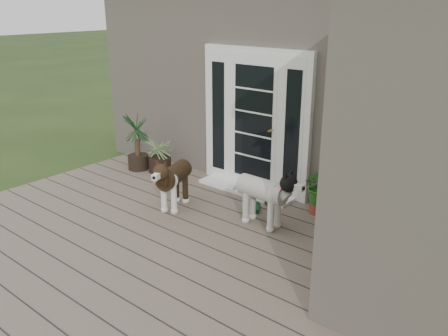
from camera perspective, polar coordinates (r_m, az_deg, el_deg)
The scene contains 14 objects.
deck at distance 5.78m, azimuth -7.89°, elevation -9.71°, with size 6.20×4.60×0.12m, color #6B5B4C.
house_main at distance 8.59m, azimuth 13.15°, elevation 10.28°, with size 7.40×4.00×3.10m, color #665E54.
door_unit at distance 7.03m, azimuth 3.80°, elevation 5.78°, with size 1.90×0.14×2.15m, color white.
door_step at distance 7.20m, azimuth 2.68°, elevation -2.65°, with size 1.60×0.40×0.05m, color white.
brindle_dog at distance 6.56m, azimuth -6.09°, elevation -1.93°, with size 0.37×0.85×0.71m, color #312212, non-canonical shape.
white_dog at distance 6.02m, azimuth 4.70°, elevation -3.80°, with size 0.38×0.88×0.73m, color white, non-canonical shape.
spider_plant at distance 8.00m, azimuth -7.92°, elevation 1.90°, with size 0.64×0.64×0.68m, color #81A364, non-canonical shape.
yucca at distance 8.14m, azimuth -10.60°, elevation 3.20°, with size 0.68×0.68×0.99m, color #143411, non-canonical shape.
herb_a at distance 6.49m, azimuth 11.57°, elevation -3.12°, with size 0.45×0.45×0.58m, color #24611B.
herb_b at distance 6.27m, azimuth 15.95°, elevation -4.01°, with size 0.43×0.43×0.64m, color #1C5719.
herb_c at distance 6.07m, azimuth 18.37°, elevation -5.36°, with size 0.38×0.38×0.59m, color #164D18.
sapling at distance 5.49m, azimuth 15.44°, elevation -1.34°, with size 0.50×0.50×1.71m, color #265117, non-canonical shape.
clog_left at distance 6.55m, azimuth 3.96°, elevation -4.86°, with size 0.13×0.28×0.08m, color #163721, non-canonical shape.
clog_right at distance 6.77m, azimuth 6.21°, elevation -4.05°, with size 0.15×0.31×0.09m, color black, non-canonical shape.
Camera 1 is at (3.77, -2.95, 2.88)m, focal length 37.31 mm.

